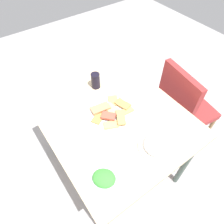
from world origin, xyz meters
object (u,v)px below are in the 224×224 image
Objects in this scene: dining_chair at (182,105)px; salad_plate_greens at (104,179)px; spoon at (116,80)px; soda_can at (96,81)px; pide_platter at (111,113)px; salad_plate_rice at (156,145)px; paper_napkin at (114,81)px; dining_table at (112,123)px; fork at (113,82)px.

dining_chair is 4.08× the size of salad_plate_greens.
soda_can is at bearing -84.13° from spoon.
soda_can is at bearing 150.73° from salad_plate_greens.
pide_platter reaches higher than spoon.
salad_plate_rice is at bearing 2.53° from spoon.
spoon is (-0.26, 0.23, -0.01)m from pide_platter.
paper_napkin is at bearing 139.95° from salad_plate_greens.
salad_plate_greens is at bearing -76.30° from dining_chair.
dining_table is 8.53× the size of soda_can.
dining_chair is 5.61× the size of spoon.
dining_chair reaches higher than spoon.
spoon reaches higher than paper_napkin.
soda_can is (-0.40, -0.63, 0.32)m from dining_chair.
paper_napkin is (-0.26, 0.21, -0.01)m from pide_platter.
soda_can reaches higher than paper_napkin.
dining_chair is at bearing 57.48° from soda_can.
fork is (-0.27, 0.19, 0.10)m from dining_table.
salad_plate_greens reaches higher than pide_platter.
fork is (-0.60, 0.49, -0.01)m from salad_plate_greens.
fork is (-0.26, 0.20, -0.01)m from pide_platter.
soda_can is (-0.30, 0.06, 0.15)m from dining_table.
dining_table is 0.10m from pide_platter.
dining_chair reaches higher than fork.
pide_platter is at bearing 139.54° from salad_plate_greens.
salad_plate_greens is 1.12× the size of fork.
dining_chair is at bearing 52.48° from paper_napkin.
salad_plate_rice is at bearing 87.84° from salad_plate_greens.
salad_plate_greens is at bearing -29.27° from soda_can.
spoon is (0.00, 0.04, 0.00)m from fork.
pide_platter is 1.59× the size of fork.
salad_plate_greens is at bearing -40.05° from paper_napkin.
spoon is at bearing 78.61° from soda_can.
pide_platter is 0.37m from salad_plate_rice.
dining_chair reaches higher than pide_platter.
pide_platter is 0.30m from soda_can.
soda_can is 0.18m from spoon.
fork is at bearing -126.50° from dining_chair.
dining_chair is 1.05m from salad_plate_greens.
fork is (0.00, -0.02, 0.00)m from paper_napkin.
salad_plate_rice is 1.61× the size of paper_napkin.
spoon is at bearing 90.00° from paper_napkin.
dining_chair reaches higher than soda_can.
soda_can is at bearing 167.70° from pide_platter.
fork is (-0.62, 0.13, -0.02)m from salad_plate_rice.
spoon is at bearing 112.31° from fork.
dining_table is at bearing -169.46° from salad_plate_rice.
dining_chair is 7.45× the size of soda_can.
pide_platter is at bearing -98.64° from dining_chair.
soda_can is at bearing -102.72° from paper_napkin.
salad_plate_rice reaches higher than pide_platter.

